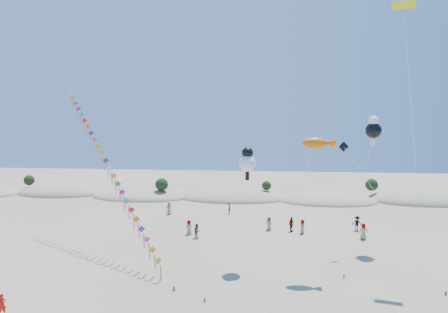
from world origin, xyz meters
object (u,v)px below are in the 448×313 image
kite_train (106,162)px  parafoil_kite (404,12)px  fish_kite (318,143)px  flyer_foreground (2,305)px

kite_train → parafoil_kite: size_ratio=0.73×
fish_kite → parafoil_kite: 13.93m
flyer_foreground → fish_kite: bearing=-0.4°
kite_train → parafoil_kite: bearing=-3.6°
kite_train → fish_kite: 21.50m
kite_train → flyer_foreground: 16.53m
kite_train → fish_kite: size_ratio=1.47×
parafoil_kite → fish_kite: bearing=-164.9°
parafoil_kite → flyer_foreground: (-30.31, -12.37, -22.28)m
fish_kite → flyer_foreground: (-22.81, -10.35, -10.71)m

